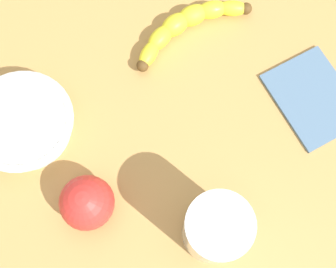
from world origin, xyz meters
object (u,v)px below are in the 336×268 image
object	(u,v)px
banana	(187,25)
apple_fruit	(87,203)
smoothie_glass	(215,229)
ceramic_bowl	(23,123)

from	to	relation	value
banana	apple_fruit	bearing A→B (deg)	32.48
smoothie_glass	apple_fruit	distance (cm)	18.62
banana	ceramic_bowl	world-z (taller)	ceramic_bowl
smoothie_glass	ceramic_bowl	size ratio (longest dim) A/B	0.79
banana	ceramic_bowl	xyz separation A→B (cm)	(8.40, 29.82, 1.21)
smoothie_glass	apple_fruit	world-z (taller)	smoothie_glass
banana	apple_fruit	distance (cm)	33.56
ceramic_bowl	smoothie_glass	bearing A→B (deg)	-170.18
smoothie_glass	apple_fruit	size ratio (longest dim) A/B	1.59
banana	apple_fruit	size ratio (longest dim) A/B	2.67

